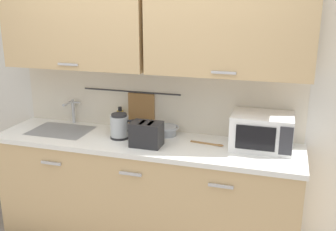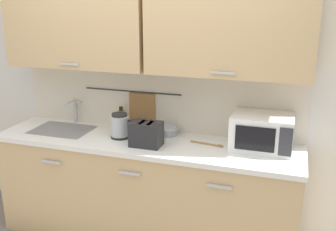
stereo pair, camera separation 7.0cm
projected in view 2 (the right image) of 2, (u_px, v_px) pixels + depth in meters
counter_unit at (144, 189)px, 3.31m from camera, size 2.53×0.64×0.90m
back_wall_assembly at (153, 60)px, 3.21m from camera, size 3.70×0.41×2.50m
sink_faucet at (74, 108)px, 3.58m from camera, size 0.09×0.17×0.22m
microwave at (262, 132)px, 2.96m from camera, size 0.46×0.35×0.27m
electric_kettle at (120, 126)px, 3.21m from camera, size 0.23×0.16×0.21m
dish_soap_bottle at (121, 119)px, 3.45m from camera, size 0.06×0.06×0.20m
mug_near_sink at (135, 126)px, 3.39m from camera, size 0.12×0.08×0.09m
mixing_bowl at (167, 130)px, 3.28m from camera, size 0.21×0.21×0.08m
toaster at (146, 134)px, 3.03m from camera, size 0.26×0.17×0.19m
wooden_spoon at (211, 144)px, 3.06m from camera, size 0.28×0.06×0.01m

